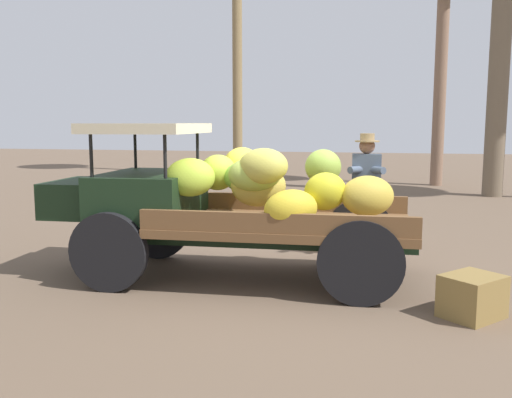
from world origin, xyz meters
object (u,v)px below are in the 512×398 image
farmer (366,187)px  truck (216,200)px  wooden_crate (472,296)px  loose_banana_bunch (323,236)px

farmer → truck: bearing=-51.3°
farmer → wooden_crate: size_ratio=3.19×
wooden_crate → loose_banana_bunch: size_ratio=1.05×
wooden_crate → loose_banana_bunch: wooden_crate is taller
farmer → wooden_crate: bearing=23.1°
truck → farmer: 2.32m
truck → loose_banana_bunch: bearing=-122.6°
truck → loose_banana_bunch: truck is taller
truck → loose_banana_bunch: (-1.12, -1.93, -0.78)m
wooden_crate → farmer: bearing=-64.9°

